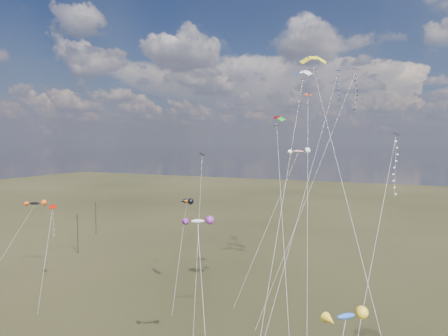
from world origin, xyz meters
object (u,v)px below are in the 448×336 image
at_px(diamond_black_high, 351,101).
at_px(novelty_black_orange, 34,204).
at_px(utility_pole_far, 96,218).
at_px(parafoil_yellow, 314,59).
at_px(utility_pole_near, 78,233).

bearing_deg(diamond_black_high, novelty_black_orange, -165.64).
bearing_deg(utility_pole_far, parafoil_yellow, -26.91).
distance_m(utility_pole_near, utility_pole_far, 16.12).
bearing_deg(diamond_black_high, utility_pole_near, -179.11).
xyz_separation_m(utility_pole_near, utility_pole_far, (-8.00, 14.00, 0.00)).
relative_size(utility_pole_near, parafoil_yellow, 0.25).
relative_size(parafoil_yellow, novelty_black_orange, 2.59).
distance_m(utility_pole_near, novelty_black_orange, 14.55).
height_order(utility_pole_near, utility_pole_far, same).
bearing_deg(utility_pole_near, novelty_black_orange, -78.71).
bearing_deg(parafoil_yellow, diamond_black_high, 82.96).
distance_m(utility_pole_far, diamond_black_high, 66.53).
bearing_deg(novelty_black_orange, diamond_black_high, 14.36).
xyz_separation_m(utility_pole_far, parafoil_yellow, (58.46, -29.67, 27.46)).
bearing_deg(novelty_black_orange, utility_pole_far, 111.79).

